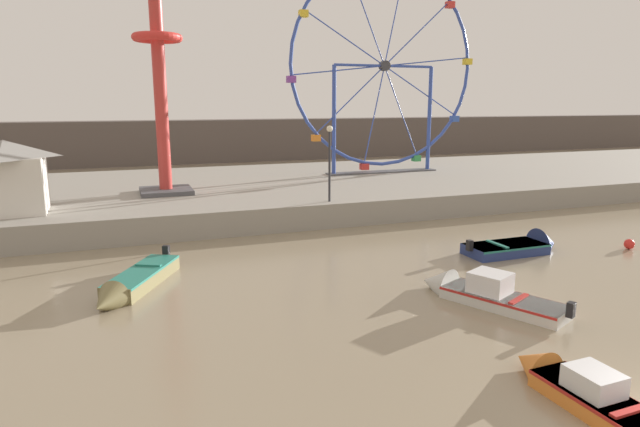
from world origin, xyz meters
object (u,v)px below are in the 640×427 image
carnival_booth_white_ticket (7,175)px  mooring_buoy_orange (629,244)px  ferris_wheel_blue_frame (384,69)px  drop_tower_red_tower (159,63)px  promenade_lamp_near (330,152)px  motorboat_orange_hull (582,391)px  motorboat_olive_wood (132,284)px  motorboat_pale_grey (477,292)px  motorboat_navy_blue (523,247)px

carnival_booth_white_ticket → mooring_buoy_orange: carnival_booth_white_ticket is taller
ferris_wheel_blue_frame → drop_tower_red_tower: (-15.47, -3.85, -0.19)m
drop_tower_red_tower → promenade_lamp_near: (7.67, -5.62, -4.54)m
motorboat_orange_hull → carnival_booth_white_ticket: carnival_booth_white_ticket is taller
motorboat_olive_wood → mooring_buoy_orange: motorboat_olive_wood is taller
drop_tower_red_tower → promenade_lamp_near: size_ratio=4.07×
carnival_booth_white_ticket → promenade_lamp_near: bearing=-11.8°
motorboat_pale_grey → promenade_lamp_near: bearing=-22.5°
motorboat_pale_grey → promenade_lamp_near: 12.24m
motorboat_olive_wood → drop_tower_red_tower: drop_tower_red_tower is taller
motorboat_navy_blue → motorboat_olive_wood: 15.79m
motorboat_olive_wood → carnival_booth_white_ticket: bearing=-124.0°
motorboat_orange_hull → promenade_lamp_near: bearing=-5.4°
carnival_booth_white_ticket → promenade_lamp_near: (14.90, -2.52, 0.79)m
motorboat_orange_hull → mooring_buoy_orange: bearing=-55.2°
motorboat_pale_grey → mooring_buoy_orange: motorboat_pale_grey is taller
motorboat_navy_blue → motorboat_olive_wood: bearing=177.3°
motorboat_navy_blue → ferris_wheel_blue_frame: 19.08m
ferris_wheel_blue_frame → promenade_lamp_near: bearing=-129.5°
motorboat_pale_grey → mooring_buoy_orange: 10.42m
motorboat_orange_hull → drop_tower_red_tower: 25.41m
drop_tower_red_tower → mooring_buoy_orange: (18.25, -14.48, -8.11)m
drop_tower_red_tower → promenade_lamp_near: drop_tower_red_tower is taller
carnival_booth_white_ticket → motorboat_navy_blue: bearing=-28.2°
promenade_lamp_near → mooring_buoy_orange: 14.25m
motorboat_pale_grey → drop_tower_red_tower: drop_tower_red_tower is taller
mooring_buoy_orange → drop_tower_red_tower: bearing=141.6°
mooring_buoy_orange → motorboat_orange_hull: bearing=-143.3°
motorboat_navy_blue → promenade_lamp_near: (-5.89, 7.62, 3.55)m
motorboat_pale_grey → drop_tower_red_tower: bearing=0.2°
motorboat_orange_hull → ferris_wheel_blue_frame: ferris_wheel_blue_frame is taller
carnival_booth_white_ticket → promenade_lamp_near: size_ratio=0.93×
carnival_booth_white_ticket → motorboat_orange_hull: bearing=-57.7°
motorboat_olive_wood → promenade_lamp_near: (9.88, 7.00, 3.50)m
drop_tower_red_tower → mooring_buoy_orange: size_ratio=35.78×
motorboat_pale_grey → drop_tower_red_tower: size_ratio=0.31×
motorboat_navy_blue → carnival_booth_white_ticket: size_ratio=1.27×
motorboat_olive_wood → carnival_booth_white_ticket: 11.09m
ferris_wheel_blue_frame → carnival_booth_white_ticket: ferris_wheel_blue_frame is taller
motorboat_pale_grey → carnival_booth_white_ticket: bearing=22.1°
motorboat_orange_hull → ferris_wheel_blue_frame: (8.88, 27.02, 8.25)m
motorboat_navy_blue → ferris_wheel_blue_frame: ferris_wheel_blue_frame is taller
motorboat_navy_blue → drop_tower_red_tower: (-13.56, 13.24, 8.09)m
motorboat_pale_grey → mooring_buoy_orange: bearing=-99.3°
drop_tower_red_tower → carnival_booth_white_ticket: size_ratio=4.37×
motorboat_orange_hull → carnival_booth_white_ticket: bearing=32.6°
motorboat_navy_blue → motorboat_orange_hull: bearing=-125.5°
motorboat_orange_hull → promenade_lamp_near: (1.08, 17.56, 3.52)m
motorboat_orange_hull → promenade_lamp_near: size_ratio=1.16×
motorboat_orange_hull → drop_tower_red_tower: bearing=14.0°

